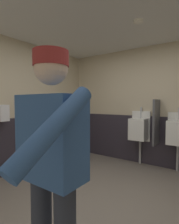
{
  "coord_description": "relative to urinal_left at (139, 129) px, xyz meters",
  "views": [
    {
      "loc": [
        1.12,
        -1.89,
        1.34
      ],
      "look_at": [
        0.13,
        -0.51,
        1.25
      ],
      "focal_mm": 28.84,
      "sensor_mm": 36.0,
      "label": 1
    }
  ],
  "objects": [
    {
      "name": "urinal_left",
      "position": [
        0.0,
        0.0,
        0.0
      ],
      "size": [
        0.4,
        0.34,
        1.24
      ],
      "color": "white",
      "rests_on": "ground_plane"
    },
    {
      "name": "ceiling_slab",
      "position": [
        0.23,
        -1.83,
        1.78
      ],
      "size": [
        4.62,
        4.58,
        0.04
      ],
      "primitive_type": "cube",
      "color": "silver"
    },
    {
      "name": "person",
      "position": [
        0.49,
        -2.95,
        0.2
      ],
      "size": [
        0.65,
        0.6,
        1.66
      ],
      "color": "#2D3342",
      "rests_on": "ground_plane"
    },
    {
      "name": "privacy_divider_panel",
      "position": [
        0.38,
        -0.07,
        0.17
      ],
      "size": [
        0.04,
        0.4,
        0.9
      ],
      "primitive_type": "cube",
      "color": "#4C4C51"
    },
    {
      "name": "ground_plane",
      "position": [
        0.23,
        -1.83,
        -0.8
      ],
      "size": [
        4.62,
        4.58,
        0.04
      ],
      "primitive_type": "cube",
      "color": "slate"
    },
    {
      "name": "hand_dryer",
      "position": [
        -1.66,
        -2.1,
        0.38
      ],
      "size": [
        0.24,
        0.23,
        0.28
      ],
      "color": "silver"
    },
    {
      "name": "wainscot_band_left",
      "position": [
        -1.76,
        -1.83,
        -0.25
      ],
      "size": [
        0.03,
        3.98,
        1.05
      ],
      "primitive_type": "cube",
      "color": "#2D2833",
      "rests_on": "ground_plane"
    },
    {
      "name": "wainscot_band_back",
      "position": [
        0.23,
        0.14,
        -0.25
      ],
      "size": [
        4.02,
        0.03,
        1.05
      ],
      "primitive_type": "cube",
      "color": "#2D2833",
      "rests_on": "ground_plane"
    },
    {
      "name": "downlight_far",
      "position": [
        0.38,
        -1.13,
        1.74
      ],
      "size": [
        0.14,
        0.14,
        0.03
      ],
      "primitive_type": "cylinder",
      "color": "white"
    },
    {
      "name": "wall_back",
      "position": [
        0.23,
        0.22,
        0.49
      ],
      "size": [
        4.62,
        0.12,
        2.53
      ],
      "primitive_type": "cube",
      "color": "beige",
      "rests_on": "ground_plane"
    },
    {
      "name": "wall_left",
      "position": [
        -1.84,
        -1.83,
        0.49
      ],
      "size": [
        0.12,
        4.58,
        2.53
      ],
      "primitive_type": "cube",
      "color": "beige",
      "rests_on": "ground_plane"
    },
    {
      "name": "urinal_middle",
      "position": [
        0.75,
        0.0,
        0.0
      ],
      "size": [
        0.4,
        0.34,
        1.24
      ],
      "color": "white",
      "rests_on": "ground_plane"
    }
  ]
}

